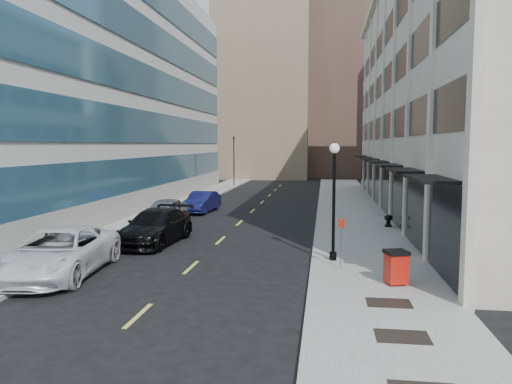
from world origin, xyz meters
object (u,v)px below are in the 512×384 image
(car_blue_sedan, at_px, (202,202))
(urn_planter, at_px, (389,219))
(car_black_pickup, at_px, (155,227))
(trash_bin, at_px, (396,266))
(lamppost, at_px, (334,190))
(sign_post, at_px, (341,234))
(car_white_van, at_px, (59,252))
(traffic_signal, at_px, (234,140))
(car_silver_sedan, at_px, (165,212))

(car_blue_sedan, bearing_deg, urn_planter, -19.17)
(car_black_pickup, xyz_separation_m, trash_bin, (11.30, -6.70, -0.07))
(lamppost, distance_m, sign_post, 2.23)
(car_white_van, bearing_deg, traffic_signal, 85.83)
(traffic_signal, height_order, lamppost, traffic_signal)
(car_silver_sedan, height_order, sign_post, sign_post)
(car_silver_sedan, xyz_separation_m, car_blue_sedan, (0.90, 6.17, -0.06))
(car_silver_sedan, distance_m, car_blue_sedan, 6.23)
(car_white_van, distance_m, car_black_pickup, 6.92)
(car_blue_sedan, relative_size, urn_planter, 6.52)
(car_silver_sedan, height_order, car_blue_sedan, car_silver_sedan)
(car_silver_sedan, relative_size, trash_bin, 4.04)
(car_white_van, xyz_separation_m, car_silver_sedan, (0.15, 12.62, -0.08))
(urn_planter, bearing_deg, trash_bin, -95.86)
(lamppost, xyz_separation_m, sign_post, (0.29, -1.50, -1.63))
(car_white_van, relative_size, lamppost, 1.29)
(car_silver_sedan, height_order, trash_bin, car_silver_sedan)
(car_black_pickup, distance_m, car_blue_sedan, 12.07)
(sign_post, bearing_deg, trash_bin, -28.74)
(car_black_pickup, xyz_separation_m, urn_planter, (12.63, 6.20, -0.29))
(car_silver_sedan, relative_size, lamppost, 0.96)
(car_white_van, height_order, car_silver_sedan, car_white_van)
(traffic_signal, relative_size, car_white_van, 1.05)
(car_white_van, bearing_deg, car_black_pickup, 71.61)
(traffic_signal, distance_m, lamppost, 40.18)
(car_white_van, xyz_separation_m, car_black_pickup, (1.58, 6.73, -0.04))
(car_blue_sedan, bearing_deg, lamppost, -52.78)
(car_black_pickup, relative_size, car_blue_sedan, 1.28)
(urn_planter, bearing_deg, car_black_pickup, -153.85)
(sign_post, bearing_deg, traffic_signal, 124.77)
(car_white_van, distance_m, car_blue_sedan, 18.82)
(lamppost, height_order, urn_planter, lamppost)
(sign_post, bearing_deg, lamppost, 119.26)
(traffic_signal, bearing_deg, sign_post, -73.64)
(car_white_van, relative_size, urn_planter, 9.13)
(traffic_signal, xyz_separation_m, trash_bin, (13.60, -41.97, -4.90))
(car_white_van, height_order, lamppost, lamppost)
(traffic_signal, height_order, car_white_van, traffic_signal)
(car_black_pickup, height_order, urn_planter, car_black_pickup)
(sign_post, bearing_deg, urn_planter, 91.96)
(car_black_pickup, bearing_deg, lamppost, -14.44)
(lamppost, bearing_deg, sign_post, -79.16)
(car_white_van, bearing_deg, trash_bin, -4.99)
(traffic_signal, bearing_deg, trash_bin, -72.04)
(car_white_van, relative_size, car_silver_sedan, 1.34)
(car_black_pickup, bearing_deg, car_silver_sedan, 108.38)
(car_white_van, relative_size, car_black_pickup, 1.10)
(car_silver_sedan, bearing_deg, trash_bin, -43.20)
(car_silver_sedan, height_order, lamppost, lamppost)
(trash_bin, relative_size, lamppost, 0.24)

